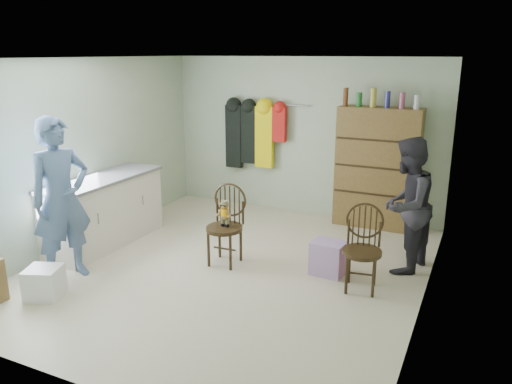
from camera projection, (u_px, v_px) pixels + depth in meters
The scene contains 11 objects.
ground_plane at pixel (231, 268), 6.14m from camera, with size 5.00×5.00×0.00m, color beige.
room_walls at pixel (249, 134), 6.18m from camera, with size 5.00×5.00×5.00m.
counter at pixel (104, 211), 6.81m from camera, with size 0.64×1.86×0.94m.
plastic_tub at pixel (44, 283), 5.38m from camera, with size 0.35×0.33×0.33m, color white.
chair_front at pixel (226, 220), 6.17m from camera, with size 0.47×0.47×1.01m.
chair_far at pixel (363, 244), 5.49m from camera, with size 0.49×0.49×0.97m.
striped_bag at pixel (328, 258), 5.93m from camera, with size 0.38×0.30×0.40m, color pink.
person_left at pixel (61, 199), 5.66m from camera, with size 0.69×0.45×1.90m, color slate.
person_right at pixel (406, 206), 5.89m from camera, with size 0.79×0.62×1.63m, color #2D2B33.
dresser at pixel (377, 168), 7.39m from camera, with size 1.20×0.39×2.07m.
coat_rack at pixel (253, 135), 8.22m from camera, with size 1.42×0.12×1.09m.
Camera 1 is at (2.69, -4.99, 2.57)m, focal length 35.00 mm.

